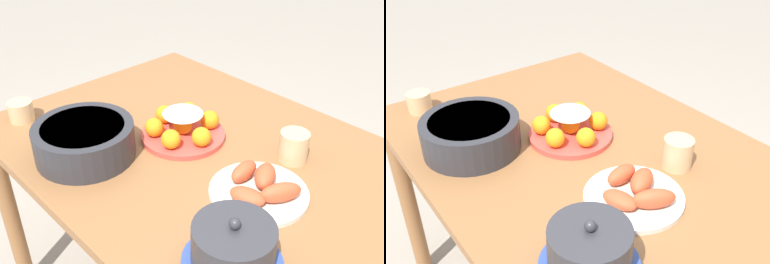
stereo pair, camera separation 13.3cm
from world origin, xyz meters
TOP-DOWN VIEW (x-y plane):
  - dining_table at (0.00, 0.00)m, footprint 1.27×0.91m
  - cake_plate at (0.09, -0.01)m, footprint 0.26×0.26m
  - serving_bowl at (0.21, 0.26)m, footprint 0.29×0.29m
  - sauce_bowl at (0.44, 0.21)m, footprint 0.09×0.09m
  - seafood_platter at (-0.25, 0.04)m, footprint 0.26×0.26m
  - cup_near at (-0.21, -0.15)m, footprint 0.08×0.08m
  - cup_far at (0.53, 0.30)m, footprint 0.08×0.08m
  - warming_pot at (-0.37, 0.28)m, footprint 0.21×0.21m

SIDE VIEW (x-z plane):
  - dining_table at x=0.00m, z-range 0.28..1.04m
  - sauce_bowl at x=0.44m, z-range 0.76..0.78m
  - seafood_platter at x=-0.25m, z-range 0.75..0.81m
  - cup_far at x=0.53m, z-range 0.76..0.83m
  - cake_plate at x=0.09m, z-range 0.75..0.84m
  - cup_near at x=-0.21m, z-range 0.76..0.85m
  - serving_bowl at x=0.21m, z-range 0.76..0.86m
  - warming_pot at x=-0.37m, z-range 0.74..0.89m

